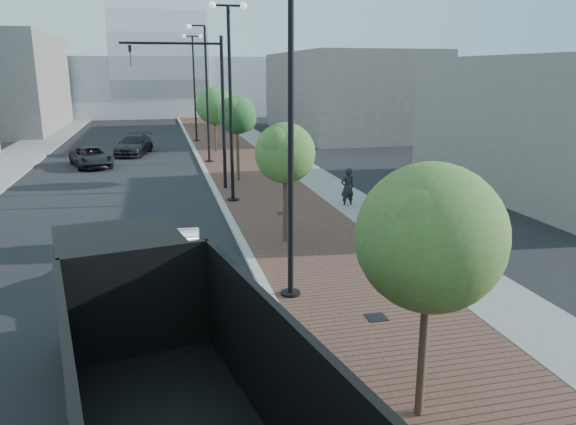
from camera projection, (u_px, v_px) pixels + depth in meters
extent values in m
cube|color=#4C2D23|center=(238.00, 149.00, 44.58)|extent=(7.00, 140.00, 0.12)
cube|color=slate|center=(271.00, 148.00, 45.18)|extent=(2.40, 140.00, 0.13)
cube|color=gray|center=(195.00, 151.00, 43.79)|extent=(0.30, 140.00, 0.14)
cube|color=slate|center=(18.00, 157.00, 40.89)|extent=(4.00, 140.00, 0.12)
cube|color=black|center=(122.00, 293.00, 11.76)|extent=(2.93, 3.01, 2.59)
cube|color=black|center=(116.00, 303.00, 13.30)|extent=(2.44, 0.94, 1.29)
cube|color=black|center=(136.00, 352.00, 10.60)|extent=(2.59, 1.26, 0.50)
cube|color=black|center=(140.00, 304.00, 9.41)|extent=(2.46, 0.59, 1.99)
cylinder|color=black|center=(78.00, 365.00, 11.10)|extent=(0.50, 1.13, 1.09)
cylinder|color=silver|center=(78.00, 365.00, 11.10)|extent=(0.45, 0.65, 0.60)
cylinder|color=black|center=(180.00, 344.00, 11.94)|extent=(0.50, 1.13, 1.09)
cylinder|color=silver|center=(180.00, 344.00, 11.94)|extent=(0.45, 0.65, 0.60)
cylinder|color=black|center=(72.00, 331.00, 12.52)|extent=(0.50, 1.13, 1.09)
cylinder|color=silver|center=(72.00, 331.00, 12.52)|extent=(0.45, 0.65, 0.60)
cylinder|color=black|center=(164.00, 315.00, 13.35)|extent=(0.50, 1.13, 1.09)
cylinder|color=silver|center=(164.00, 315.00, 13.35)|extent=(0.45, 0.65, 0.60)
cylinder|color=black|center=(86.00, 420.00, 9.34)|extent=(0.50, 1.13, 1.09)
cylinder|color=silver|center=(86.00, 420.00, 9.34)|extent=(0.45, 0.65, 0.60)
cylinder|color=black|center=(206.00, 392.00, 10.18)|extent=(0.50, 1.13, 1.09)
cylinder|color=silver|center=(206.00, 392.00, 10.18)|extent=(0.45, 0.65, 0.60)
imported|color=silver|center=(168.00, 267.00, 15.78)|extent=(2.18, 5.25, 1.69)
imported|color=black|center=(91.00, 157.00, 36.80)|extent=(3.45, 5.18, 1.32)
imported|color=black|center=(134.00, 145.00, 42.08)|extent=(3.14, 5.38, 1.46)
imported|color=black|center=(347.00, 188.00, 25.80)|extent=(0.76, 0.56, 1.89)
cylinder|color=black|center=(291.00, 295.00, 15.67)|extent=(0.56, 0.56, 0.20)
cylinder|color=black|center=(291.00, 136.00, 14.53)|extent=(0.16, 0.16, 9.00)
cylinder|color=black|center=(233.00, 201.00, 26.97)|extent=(0.56, 0.56, 0.20)
cylinder|color=black|center=(231.00, 107.00, 25.83)|extent=(0.16, 0.16, 9.00)
cylinder|color=black|center=(228.00, 5.00, 24.70)|extent=(1.40, 0.10, 0.10)
sphere|color=silver|center=(212.00, 5.00, 24.54)|extent=(0.32, 0.32, 0.32)
sphere|color=silver|center=(243.00, 6.00, 24.86)|extent=(0.32, 0.32, 0.32)
cylinder|color=black|center=(209.00, 162.00, 38.27)|extent=(0.56, 0.56, 0.20)
cylinder|color=black|center=(207.00, 96.00, 37.13)|extent=(0.16, 0.16, 9.00)
cylinder|color=black|center=(197.00, 25.00, 35.89)|extent=(1.00, 0.10, 0.10)
sphere|color=silver|center=(189.00, 26.00, 35.79)|extent=(0.32, 0.32, 0.32)
cylinder|color=black|center=(197.00, 141.00, 49.57)|extent=(0.56, 0.56, 0.20)
cylinder|color=black|center=(195.00, 90.00, 48.43)|extent=(0.16, 0.16, 9.00)
cylinder|color=black|center=(192.00, 36.00, 47.30)|extent=(1.40, 0.10, 0.10)
sphere|color=silver|center=(184.00, 36.00, 47.14)|extent=(0.32, 0.32, 0.32)
sphere|color=silver|center=(200.00, 36.00, 47.45)|extent=(0.32, 0.32, 0.32)
cylinder|color=black|center=(223.00, 115.00, 28.81)|extent=(0.18, 0.18, 8.00)
cylinder|color=black|center=(171.00, 43.00, 27.35)|extent=(5.00, 0.12, 0.12)
imported|color=black|center=(130.00, 55.00, 27.05)|extent=(0.16, 0.20, 1.00)
cylinder|color=#382619|center=(424.00, 338.00, 9.85)|extent=(0.16, 0.16, 3.31)
sphere|color=#3A5C1F|center=(430.00, 237.00, 9.38)|extent=(2.60, 2.60, 2.60)
sphere|color=#3A5C1F|center=(442.00, 244.00, 9.81)|extent=(1.82, 1.82, 1.82)
sphere|color=#3A5C1F|center=(424.00, 224.00, 8.94)|extent=(1.56, 1.56, 1.56)
cylinder|color=#382619|center=(285.00, 202.00, 20.23)|extent=(0.16, 0.16, 3.19)
sphere|color=#355C1F|center=(285.00, 153.00, 19.77)|extent=(2.19, 2.19, 2.19)
sphere|color=#355C1F|center=(294.00, 158.00, 20.20)|extent=(1.54, 1.54, 1.54)
sphere|color=#355C1F|center=(279.00, 145.00, 19.34)|extent=(1.32, 1.32, 1.32)
cylinder|color=#382619|center=(238.00, 151.00, 31.47)|extent=(0.16, 0.16, 3.60)
sphere|color=#1C501B|center=(237.00, 115.00, 30.96)|extent=(2.17, 2.17, 2.17)
sphere|color=#1C501B|center=(243.00, 119.00, 31.39)|extent=(1.52, 1.52, 1.52)
sphere|color=#1C501B|center=(232.00, 109.00, 30.52)|extent=(1.30, 1.30, 1.30)
cylinder|color=#382619|center=(215.00, 131.00, 42.80)|extent=(0.16, 0.16, 3.38)
sphere|color=#285E20|center=(215.00, 106.00, 42.31)|extent=(2.86, 2.86, 2.86)
sphere|color=#285E20|center=(219.00, 109.00, 42.75)|extent=(2.00, 2.00, 2.00)
sphere|color=#285E20|center=(211.00, 102.00, 41.88)|extent=(1.72, 1.72, 1.72)
cube|color=#ADB2B7|center=(160.00, 85.00, 84.73)|extent=(50.00, 28.00, 8.00)
cube|color=#5E5954|center=(345.00, 93.00, 55.80)|extent=(12.00, 22.00, 8.00)
cube|color=#67625D|center=(575.00, 127.00, 28.12)|extent=(10.00, 16.00, 7.00)
cube|color=black|center=(376.00, 317.00, 14.18)|extent=(0.50, 0.50, 0.02)
cube|color=black|center=(282.00, 213.00, 24.54)|extent=(0.50, 0.50, 0.02)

